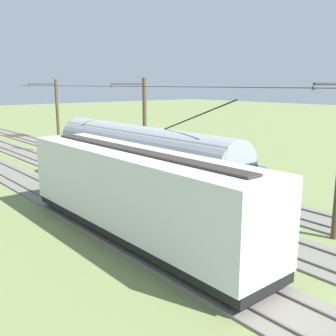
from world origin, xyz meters
TOP-DOWN VIEW (x-y plane):
  - ground_plane at (0.00, 0.00)m, footprint 220.00×220.00m
  - track_streetcar_siding at (-4.18, -0.31)m, footprint 2.80×80.00m
  - track_adjacent_siding at (0.00, -0.31)m, footprint 2.80×80.00m
  - track_third_siding at (4.18, -0.31)m, footprint 2.80×80.00m
  - vintage_streetcar at (-0.00, 2.46)m, footprint 2.65×18.17m
  - boxcar_adjacent at (4.18, 7.91)m, footprint 2.96×14.17m
  - catenary_pole_foreground at (-2.52, -14.52)m, footprint 2.81×0.28m
  - catenary_pole_mid_near at (-2.52, -0.50)m, footprint 2.81×0.28m
  - overhead_wire_run at (-0.06, -1.19)m, footprint 2.61×32.04m

SIDE VIEW (x-z plane):
  - ground_plane at x=0.00m, z-range 0.00..0.00m
  - track_streetcar_siding at x=-4.18m, z-range -0.04..0.14m
  - track_adjacent_siding at x=0.00m, z-range -0.04..0.14m
  - track_third_siding at x=4.18m, z-range -0.04..0.14m
  - boxcar_adjacent at x=4.18m, z-range 0.24..4.09m
  - vintage_streetcar at x=0.00m, z-range -0.69..5.22m
  - catenary_pole_foreground at x=-2.52m, z-range 0.16..7.30m
  - catenary_pole_mid_near at x=-2.52m, z-range 0.16..7.30m
  - overhead_wire_run at x=-0.06m, z-range 6.51..6.68m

